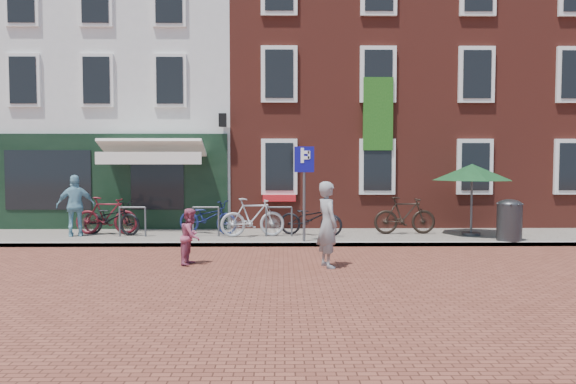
{
  "coord_description": "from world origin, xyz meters",
  "views": [
    {
      "loc": [
        0.58,
        -13.25,
        2.08
      ],
      "look_at": [
        0.74,
        0.82,
        1.34
      ],
      "focal_mm": 33.1,
      "sensor_mm": 36.0,
      "label": 1
    }
  ],
  "objects_px": {
    "parking_sign": "(304,177)",
    "bicycle_3": "(253,217)",
    "litter_bin": "(509,218)",
    "cafe_person": "(76,206)",
    "bicycle_2": "(208,217)",
    "bicycle_1": "(107,216)",
    "bicycle_5": "(405,215)",
    "bicycle_0": "(111,218)",
    "parasol": "(472,169)",
    "bicycle_4": "(311,218)",
    "boy": "(191,236)",
    "woman": "(328,224)"
  },
  "relations": [
    {
      "from": "parasol",
      "to": "bicycle_2",
      "type": "xyz_separation_m",
      "value": [
        -7.38,
        0.42,
        -1.36
      ]
    },
    {
      "from": "parasol",
      "to": "bicycle_4",
      "type": "xyz_separation_m",
      "value": [
        -4.47,
        0.02,
        -1.36
      ]
    },
    {
      "from": "litter_bin",
      "to": "bicycle_0",
      "type": "height_order",
      "value": "litter_bin"
    },
    {
      "from": "parking_sign",
      "to": "cafe_person",
      "type": "xyz_separation_m",
      "value": [
        -6.21,
        1.04,
        -0.82
      ]
    },
    {
      "from": "parking_sign",
      "to": "woman",
      "type": "bearing_deg",
      "value": -83.11
    },
    {
      "from": "litter_bin",
      "to": "bicycle_2",
      "type": "relative_size",
      "value": 0.63
    },
    {
      "from": "boy",
      "to": "bicycle_2",
      "type": "relative_size",
      "value": 0.64
    },
    {
      "from": "litter_bin",
      "to": "bicycle_0",
      "type": "bearing_deg",
      "value": 173.11
    },
    {
      "from": "bicycle_0",
      "to": "cafe_person",
      "type": "bearing_deg",
      "value": 127.13
    },
    {
      "from": "woman",
      "to": "bicycle_1",
      "type": "height_order",
      "value": "woman"
    },
    {
      "from": "bicycle_1",
      "to": "bicycle_5",
      "type": "height_order",
      "value": "same"
    },
    {
      "from": "litter_bin",
      "to": "parasol",
      "type": "relative_size",
      "value": 0.52
    },
    {
      "from": "boy",
      "to": "bicycle_2",
      "type": "bearing_deg",
      "value": 13.05
    },
    {
      "from": "litter_bin",
      "to": "bicycle_1",
      "type": "relative_size",
      "value": 0.65
    },
    {
      "from": "bicycle_0",
      "to": "bicycle_3",
      "type": "bearing_deg",
      "value": -79.31
    },
    {
      "from": "bicycle_0",
      "to": "bicycle_4",
      "type": "bearing_deg",
      "value": -74.87
    },
    {
      "from": "parasol",
      "to": "bicycle_2",
      "type": "height_order",
      "value": "parasol"
    },
    {
      "from": "litter_bin",
      "to": "bicycle_1",
      "type": "distance_m",
      "value": 10.91
    },
    {
      "from": "bicycle_3",
      "to": "litter_bin",
      "type": "bearing_deg",
      "value": -106.71
    },
    {
      "from": "boy",
      "to": "bicycle_1",
      "type": "distance_m",
      "value": 5.03
    },
    {
      "from": "bicycle_1",
      "to": "bicycle_2",
      "type": "height_order",
      "value": "bicycle_1"
    },
    {
      "from": "woman",
      "to": "bicycle_0",
      "type": "bearing_deg",
      "value": 34.39
    },
    {
      "from": "bicycle_0",
      "to": "bicycle_1",
      "type": "distance_m",
      "value": 0.19
    },
    {
      "from": "bicycle_1",
      "to": "bicycle_3",
      "type": "xyz_separation_m",
      "value": [
        4.14,
        -0.55,
        0.0
      ]
    },
    {
      "from": "woman",
      "to": "bicycle_1",
      "type": "relative_size",
      "value": 0.99
    },
    {
      "from": "bicycle_4",
      "to": "bicycle_0",
      "type": "bearing_deg",
      "value": 108.3
    },
    {
      "from": "parking_sign",
      "to": "bicycle_1",
      "type": "bearing_deg",
      "value": 165.26
    },
    {
      "from": "parking_sign",
      "to": "cafe_person",
      "type": "bearing_deg",
      "value": 170.51
    },
    {
      "from": "parasol",
      "to": "bicycle_2",
      "type": "relative_size",
      "value": 1.22
    },
    {
      "from": "boy",
      "to": "bicycle_0",
      "type": "height_order",
      "value": "boy"
    },
    {
      "from": "bicycle_2",
      "to": "parking_sign",
      "type": "bearing_deg",
      "value": -99.91
    },
    {
      "from": "litter_bin",
      "to": "bicycle_3",
      "type": "relative_size",
      "value": 0.65
    },
    {
      "from": "cafe_person",
      "to": "bicycle_0",
      "type": "height_order",
      "value": "cafe_person"
    },
    {
      "from": "bicycle_0",
      "to": "bicycle_2",
      "type": "relative_size",
      "value": 1.0
    },
    {
      "from": "litter_bin",
      "to": "bicycle_4",
      "type": "xyz_separation_m",
      "value": [
        -5.08,
        1.09,
        -0.12
      ]
    },
    {
      "from": "litter_bin",
      "to": "parasol",
      "type": "bearing_deg",
      "value": 119.67
    },
    {
      "from": "bicycle_0",
      "to": "bicycle_5",
      "type": "xyz_separation_m",
      "value": [
        8.26,
        0.06,
        0.05
      ]
    },
    {
      "from": "boy",
      "to": "bicycle_3",
      "type": "distance_m",
      "value": 3.62
    },
    {
      "from": "litter_bin",
      "to": "cafe_person",
      "type": "height_order",
      "value": "cafe_person"
    },
    {
      "from": "parking_sign",
      "to": "bicycle_2",
      "type": "bearing_deg",
      "value": 149.89
    },
    {
      "from": "woman",
      "to": "bicycle_4",
      "type": "bearing_deg",
      "value": -17.16
    },
    {
      "from": "bicycle_2",
      "to": "bicycle_3",
      "type": "xyz_separation_m",
      "value": [
        1.31,
        -0.65,
        0.05
      ]
    },
    {
      "from": "woman",
      "to": "bicycle_0",
      "type": "height_order",
      "value": "woman"
    },
    {
      "from": "parking_sign",
      "to": "bicycle_1",
      "type": "xyz_separation_m",
      "value": [
        -5.51,
        1.45,
        -1.14
      ]
    },
    {
      "from": "parasol",
      "to": "bicycle_5",
      "type": "height_order",
      "value": "parasol"
    },
    {
      "from": "parking_sign",
      "to": "cafe_person",
      "type": "distance_m",
      "value": 6.35
    },
    {
      "from": "bicycle_2",
      "to": "parasol",
      "type": "bearing_deg",
      "value": -73.06
    },
    {
      "from": "parking_sign",
      "to": "bicycle_3",
      "type": "distance_m",
      "value": 1.99
    },
    {
      "from": "bicycle_1",
      "to": "bicycle_2",
      "type": "relative_size",
      "value": 0.97
    },
    {
      "from": "woman",
      "to": "bicycle_0",
      "type": "relative_size",
      "value": 0.96
    }
  ]
}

